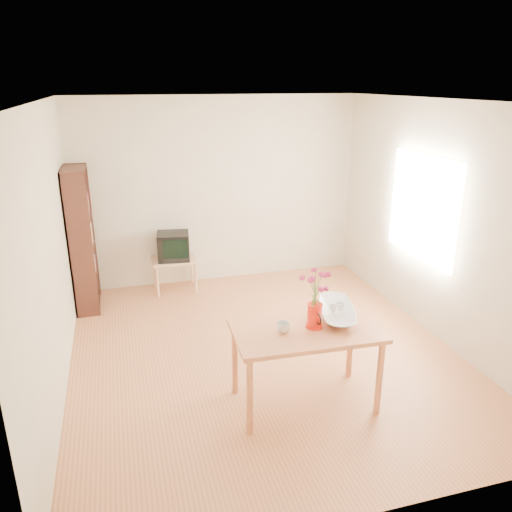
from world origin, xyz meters
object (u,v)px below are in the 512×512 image
object	(u,v)px
mug	(283,327)
bowl	(338,293)
pitcher	(314,317)
television	(173,245)
table	(306,338)

from	to	relation	value
mug	bowl	world-z (taller)	bowl
pitcher	television	world-z (taller)	pitcher
table	pitcher	size ratio (longest dim) A/B	5.78
pitcher	television	size ratio (longest dim) A/B	0.48
pitcher	mug	xyz separation A→B (m)	(-0.29, -0.01, -0.06)
mug	television	size ratio (longest dim) A/B	0.24
table	pitcher	xyz separation A→B (m)	(0.08, 0.01, 0.19)
mug	table	bearing A→B (deg)	-172.69
bowl	television	xyz separation A→B (m)	(-1.16, 2.77, -0.32)
pitcher	mug	world-z (taller)	pitcher
television	table	bearing A→B (deg)	-67.75
bowl	television	size ratio (longest dim) A/B	1.00
pitcher	television	bearing A→B (deg)	104.33
mug	bowl	distance (m)	0.62
pitcher	bowl	world-z (taller)	bowl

